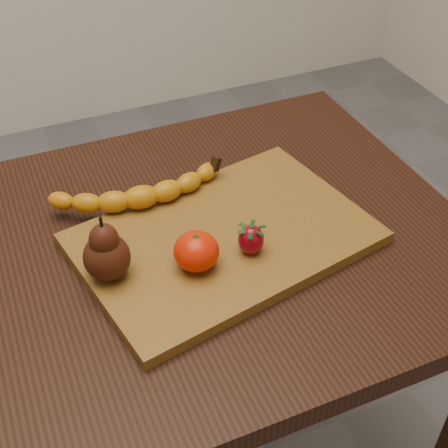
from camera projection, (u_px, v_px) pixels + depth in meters
name	position (u px, v px, depth m)	size (l,w,h in m)	color
table	(165.00, 291.00, 1.05)	(1.00, 0.70, 0.76)	black
cutting_board	(224.00, 238.00, 0.99)	(0.45, 0.30, 0.02)	brown
banana	(141.00, 197.00, 1.03)	(0.25, 0.07, 0.04)	#C98009
pear	(105.00, 247.00, 0.88)	(0.07, 0.07, 0.11)	#3E180A
mandarin	(196.00, 251.00, 0.91)	(0.07, 0.07, 0.06)	red
strawberry	(251.00, 239.00, 0.94)	(0.04, 0.04, 0.05)	maroon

